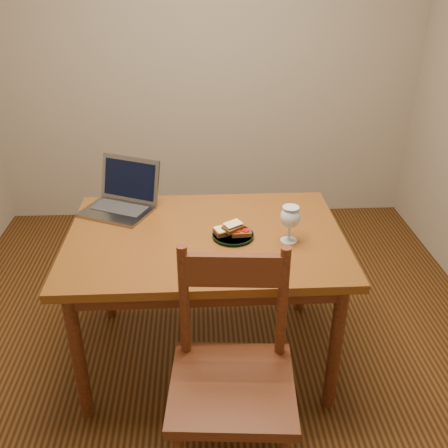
{
  "coord_description": "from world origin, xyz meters",
  "views": [
    {
      "loc": [
        -0.05,
        -2.16,
        1.9
      ],
      "look_at": [
        0.05,
        -0.12,
        0.8
      ],
      "focal_mm": 40.0,
      "sensor_mm": 36.0,
      "label": 1
    }
  ],
  "objects_px": {
    "table": "(205,250)",
    "laptop": "(123,196)",
    "plate": "(233,236)",
    "chair": "(232,370)",
    "milk_glass": "(290,224)"
  },
  "relations": [
    {
      "from": "table",
      "to": "laptop",
      "type": "bearing_deg",
      "value": 143.02
    },
    {
      "from": "table",
      "to": "plate",
      "type": "height_order",
      "value": "plate"
    },
    {
      "from": "table",
      "to": "chair",
      "type": "xyz_separation_m",
      "value": [
        0.09,
        -0.67,
        -0.12
      ]
    },
    {
      "from": "plate",
      "to": "milk_glass",
      "type": "height_order",
      "value": "milk_glass"
    },
    {
      "from": "plate",
      "to": "chair",
      "type": "bearing_deg",
      "value": -93.94
    },
    {
      "from": "milk_glass",
      "to": "laptop",
      "type": "distance_m",
      "value": 0.9
    },
    {
      "from": "table",
      "to": "plate",
      "type": "relative_size",
      "value": 6.65
    },
    {
      "from": "chair",
      "to": "plate",
      "type": "distance_m",
      "value": 0.68
    },
    {
      "from": "chair",
      "to": "milk_glass",
      "type": "height_order",
      "value": "chair"
    },
    {
      "from": "milk_glass",
      "to": "plate",
      "type": "bearing_deg",
      "value": 168.57
    },
    {
      "from": "table",
      "to": "plate",
      "type": "bearing_deg",
      "value": -12.97
    },
    {
      "from": "chair",
      "to": "plate",
      "type": "xyz_separation_m",
      "value": [
        0.04,
        0.64,
        0.21
      ]
    },
    {
      "from": "milk_glass",
      "to": "laptop",
      "type": "xyz_separation_m",
      "value": [
        -0.8,
        0.4,
        -0.02
      ]
    },
    {
      "from": "table",
      "to": "laptop",
      "type": "distance_m",
      "value": 0.55
    },
    {
      "from": "laptop",
      "to": "milk_glass",
      "type": "bearing_deg",
      "value": -1.35
    }
  ]
}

